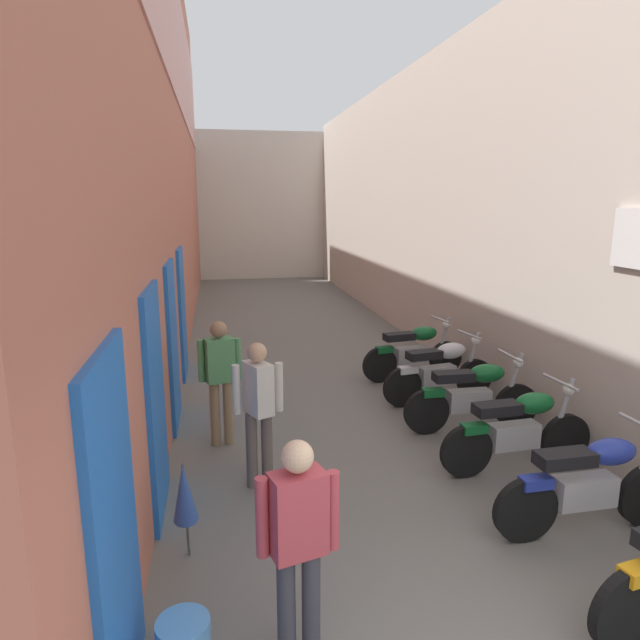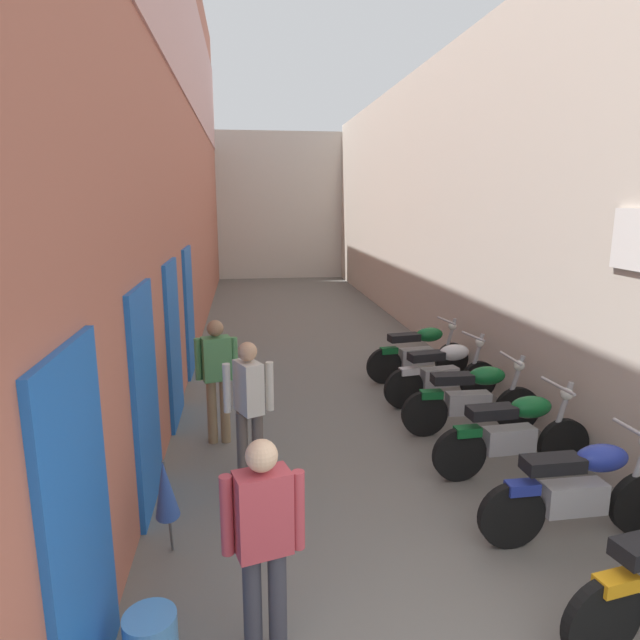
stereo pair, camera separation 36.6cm
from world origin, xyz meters
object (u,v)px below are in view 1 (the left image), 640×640
Objects in this scene: pedestrian_mid_alley at (258,404)px; umbrella_leaning at (184,493)px; motorcycle_second at (591,482)px; motorcycle_fifth at (440,370)px; motorcycle_sixth at (414,350)px; pedestrian_further_down at (220,374)px; motorcycle_third at (519,428)px; pedestrian_by_doorway at (298,539)px; motorcycle_fourth at (473,394)px.

umbrella_leaning is at bearing -119.02° from pedestrian_mid_alley.
motorcycle_second and motorcycle_fifth have the same top height.
pedestrian_further_down is (-3.24, -2.04, 0.42)m from motorcycle_sixth.
motorcycle_third is 3.72m from umbrella_leaning.
motorcycle_sixth is at bearing 90.00° from motorcycle_third.
motorcycle_sixth is 6.21m from pedestrian_by_doorway.
pedestrian_by_doorway is (-2.80, -2.19, 0.42)m from motorcycle_third.
pedestrian_mid_alley is at bearing -71.29° from pedestrian_further_down.
motorcycle_second is at bearing -90.00° from motorcycle_third.
motorcycle_fourth is 4.36m from pedestrian_by_doorway.
pedestrian_further_down is 1.63× the size of umbrella_leaning.
pedestrian_by_doorway is at bearing -122.40° from motorcycle_fifth.
pedestrian_by_doorway and pedestrian_further_down have the same top height.
pedestrian_by_doorway is (-2.80, -0.97, 0.42)m from motorcycle_second.
pedestrian_mid_alley is at bearing 176.35° from motorcycle_third.
pedestrian_further_down is at bearing 158.17° from motorcycle_third.
motorcycle_sixth is at bearing 90.00° from motorcycle_fifth.
pedestrian_mid_alley is (-2.86, 1.40, 0.42)m from motorcycle_second.
motorcycle_third is at bearing -21.83° from pedestrian_further_down.
motorcycle_fifth is 3.39m from pedestrian_further_down.
motorcycle_fifth is 3.54m from pedestrian_mid_alley.
motorcycle_fifth is 4.84m from umbrella_leaning.
pedestrian_further_down is at bearing 142.17° from motorcycle_second.
umbrella_leaning is at bearing -148.40° from motorcycle_fourth.
motorcycle_second is 2.99m from pedestrian_by_doorway.
motorcycle_fifth is 1.17× the size of pedestrian_by_doorway.
motorcycle_third is 1.01× the size of motorcycle_fifth.
motorcycle_sixth is 1.91× the size of umbrella_leaning.
motorcycle_sixth reaches higher than umbrella_leaning.
umbrella_leaning is at bearing -137.31° from motorcycle_fifth.
pedestrian_mid_alley reaches higher than motorcycle_sixth.
motorcycle_fourth is 1.92× the size of umbrella_leaning.
pedestrian_by_doorway reaches higher than motorcycle_third.
pedestrian_by_doorway is 1.00× the size of pedestrian_mid_alley.
motorcycle_second is at bearing -90.00° from motorcycle_fourth.
motorcycle_fifth is 1.90× the size of umbrella_leaning.
motorcycle_sixth is at bearing 47.81° from pedestrian_mid_alley.
motorcycle_third is at bearing 16.68° from umbrella_leaning.
pedestrian_mid_alley reaches higher than motorcycle_second.
motorcycle_second is 1.18× the size of pedestrian_mid_alley.
motorcycle_sixth is at bearing 32.23° from pedestrian_further_down.
motorcycle_fourth is at bearing 90.00° from motorcycle_third.
pedestrian_mid_alley is at bearing -161.84° from motorcycle_fourth.
pedestrian_by_doorway is at bearing -160.80° from motorcycle_second.
umbrella_leaning is (-3.56, -2.19, 0.18)m from motorcycle_fourth.
umbrella_leaning is (-3.56, -1.07, 0.18)m from motorcycle_third.
motorcycle_fifth is 1.13m from motorcycle_sixth.
motorcycle_third is at bearing -90.00° from motorcycle_sixth.
pedestrian_by_doorway reaches higher than motorcycle_sixth.
pedestrian_further_down is at bearing 97.26° from pedestrian_by_doorway.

